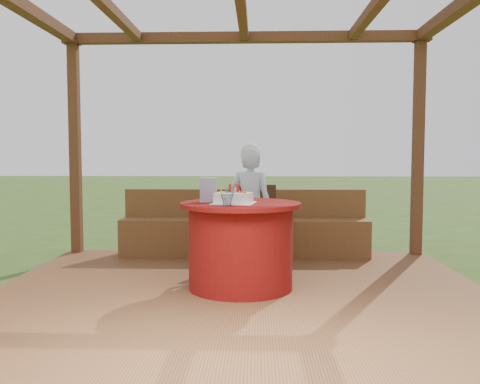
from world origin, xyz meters
The scene contains 10 objects.
ground centered at (0.00, 0.00, 0.00)m, with size 60.00×60.00×0.00m, color #2F4F1A.
deck centered at (0.00, 0.00, 0.06)m, with size 4.50×4.00×0.12m, color brown.
pergola centered at (0.00, 0.00, 2.41)m, with size 4.50×4.00×2.72m.
bench centered at (0.00, 1.72, 0.38)m, with size 3.00×0.42×0.80m.
table centered at (0.01, 0.16, 0.52)m, with size 1.10×1.10×0.79m.
chair centered at (0.17, 1.23, 0.61)m, with size 0.48×0.48×0.89m.
elderly_woman centered at (0.09, 1.05, 0.80)m, with size 0.53×0.41×1.35m.
birthday_cake centered at (-0.05, 0.07, 0.96)m, with size 0.41×0.41×0.17m.
gift_bag centered at (-0.29, 0.21, 1.02)m, with size 0.16×0.10×0.22m, color #D88CC7.
drinking_glass centered at (-0.09, -0.18, 0.96)m, with size 0.11×0.11×0.10m, color white.
Camera 1 is at (0.16, -4.43, 1.33)m, focal length 38.00 mm.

